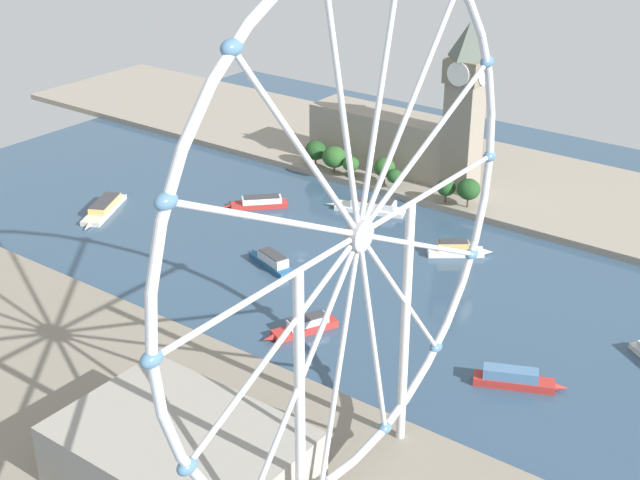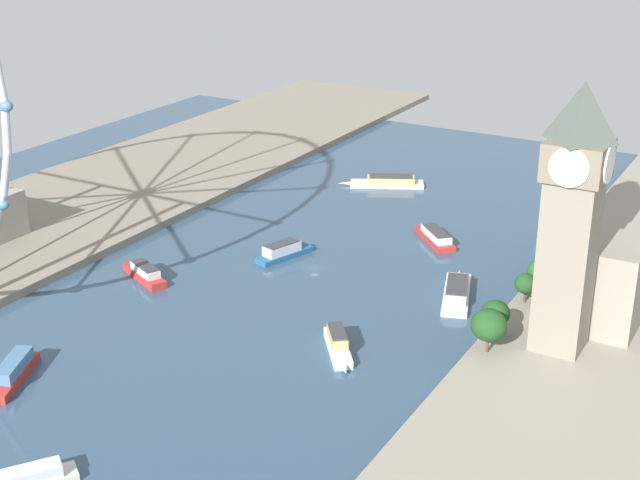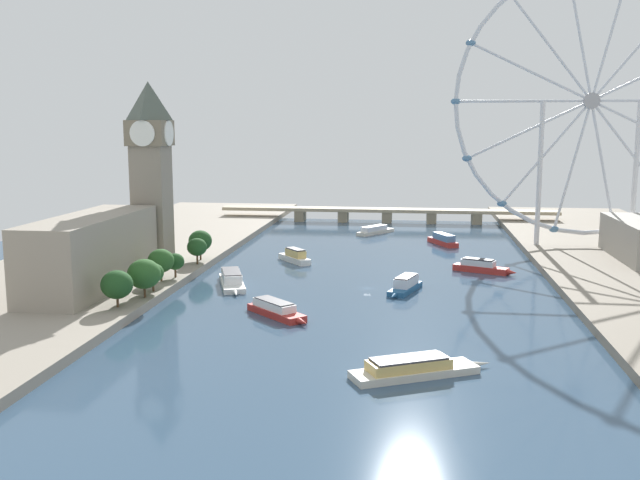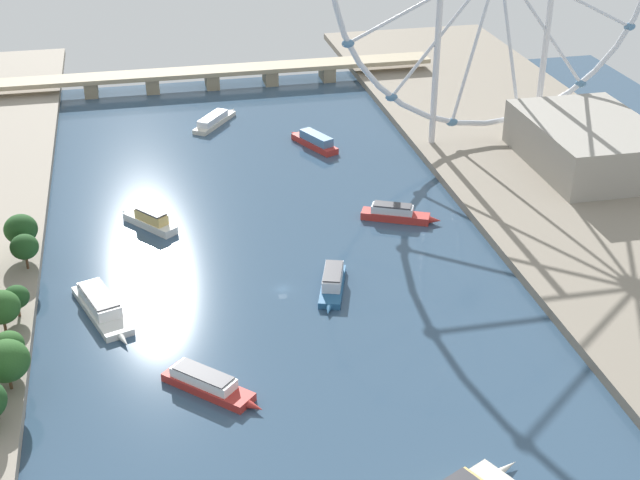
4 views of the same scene
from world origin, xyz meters
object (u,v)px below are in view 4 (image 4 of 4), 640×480
object	(u,v)px
tour_boat_5	(214,120)
tour_boat_6	(314,141)
riverside_hall	(589,144)
tour_boat_7	(333,282)
tour_boat_4	(101,306)
tour_boat_0	(149,220)
tour_boat_2	(208,384)
river_bridge	(212,74)
tour_boat_1	(396,214)

from	to	relation	value
tour_boat_5	tour_boat_6	bearing A→B (deg)	-97.46
riverside_hall	tour_boat_7	world-z (taller)	riverside_hall
tour_boat_4	tour_boat_7	distance (m)	65.97
riverside_hall	tour_boat_0	size ratio (longest dim) A/B	2.66
tour_boat_2	river_bridge	bearing A→B (deg)	128.25
tour_boat_2	tour_boat_4	size ratio (longest dim) A/B	0.67
tour_boat_0	tour_boat_2	world-z (taller)	tour_boat_0
tour_boat_4	tour_boat_7	size ratio (longest dim) A/B	1.33
riverside_hall	tour_boat_4	bearing A→B (deg)	-160.83
riverside_hall	river_bridge	distance (m)	180.66
river_bridge	tour_boat_5	xyz separation A→B (m)	(-4.54, -50.32, -4.44)
river_bridge	tour_boat_5	world-z (taller)	river_bridge
tour_boat_0	tour_boat_5	xyz separation A→B (m)	(31.45, 90.37, -0.54)
tour_boat_4	tour_boat_6	xyz separation A→B (m)	(83.51, 107.84, 0.15)
tour_boat_1	tour_boat_5	size ratio (longest dim) A/B	0.91
river_bridge	tour_boat_4	size ratio (longest dim) A/B	6.02
tour_boat_1	tour_boat_6	xyz separation A→B (m)	(-13.42, 69.68, 0.16)
river_bridge	tour_boat_0	size ratio (longest dim) A/B	9.37
tour_boat_5	tour_boat_0	bearing A→B (deg)	-164.38
tour_boat_2	tour_boat_5	xyz separation A→B (m)	(21.78, 182.70, -0.17)
tour_boat_7	river_bridge	bearing A→B (deg)	-158.03
tour_boat_2	tour_boat_5	world-z (taller)	tour_boat_2
riverside_hall	tour_boat_0	xyz separation A→B (m)	(-161.83, -11.17, -8.97)
tour_boat_1	tour_boat_7	size ratio (longest dim) A/B	0.98
tour_boat_0	tour_boat_4	xyz separation A→B (m)	(-15.69, -50.54, -0.19)
tour_boat_0	tour_boat_1	distance (m)	82.18
tour_boat_2	tour_boat_6	xyz separation A→B (m)	(58.16, 149.64, 0.33)
tour_boat_1	tour_boat_7	world-z (taller)	tour_boat_7
river_bridge	tour_boat_2	distance (m)	234.54
tour_boat_0	tour_boat_4	bearing A→B (deg)	125.25
tour_boat_0	tour_boat_6	distance (m)	88.79
tour_boat_6	tour_boat_0	bearing A→B (deg)	105.50
tour_boat_4	tour_boat_6	distance (m)	136.39
tour_boat_2	tour_boat_6	size ratio (longest dim) A/B	0.86
river_bridge	tour_boat_5	bearing A→B (deg)	-95.15
tour_boat_1	tour_boat_6	bearing A→B (deg)	125.70
tour_boat_0	tour_boat_6	world-z (taller)	tour_boat_0
river_bridge	tour_boat_6	world-z (taller)	river_bridge
riverside_hall	tour_boat_7	size ratio (longest dim) A/B	2.27
tour_boat_0	tour_boat_1	bearing A→B (deg)	-136.17
tour_boat_5	tour_boat_1	bearing A→B (deg)	-119.33
river_bridge	tour_boat_6	xyz separation A→B (m)	(31.84, -83.38, -3.93)
river_bridge	tour_boat_0	distance (m)	145.27
tour_boat_2	tour_boat_0	bearing A→B (deg)	140.67
riverside_hall	tour_boat_6	world-z (taller)	riverside_hall
river_bridge	tour_boat_4	world-z (taller)	river_bridge
tour_boat_0	tour_boat_5	size ratio (longest dim) A/B	0.79
river_bridge	tour_boat_0	world-z (taller)	river_bridge
river_bridge	tour_boat_7	xyz separation A→B (m)	(14.29, -192.41, -4.03)
tour_boat_7	tour_boat_1	bearing A→B (deg)	159.52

